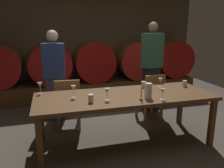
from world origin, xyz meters
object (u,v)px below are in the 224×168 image
at_px(cup_left, 91,98).
at_px(chair_right, 151,95).
at_px(wine_barrel_center, 94,62).
at_px(wine_barrel_right, 135,60).
at_px(pitcher, 148,91).
at_px(wine_glass_far_left, 40,86).
at_px(wine_glass_left, 73,89).
at_px(wine_glass_center, 107,92).
at_px(guest_left, 55,76).
at_px(guest_right, 152,67).
at_px(dining_table, 125,99).
at_px(candle_center, 141,96).
at_px(cup_right, 185,84).
at_px(wine_barrel_left, 50,63).
at_px(wine_glass_right, 163,92).
at_px(chair_left, 68,102).
at_px(wine_barrel_far_left, 0,66).
at_px(wine_barrel_far_right, 170,59).
at_px(cup_center, 144,84).
at_px(wine_glass_far_right, 160,80).

bearing_deg(cup_left, chair_right, 34.83).
height_order(wine_barrel_center, wine_barrel_right, same).
xyz_separation_m(pitcher, wine_glass_far_left, (-1.42, 0.63, 0.02)).
distance_m(wine_glass_left, wine_glass_center, 0.47).
height_order(guest_left, cup_left, guest_left).
distance_m(wine_barrel_center, guest_right, 1.63).
height_order(dining_table, candle_center, candle_center).
relative_size(guest_left, cup_right, 16.69).
distance_m(wine_barrel_right, guest_left, 2.43).
bearing_deg(wine_barrel_left, wine_glass_right, -63.62).
xyz_separation_m(guest_left, guest_right, (1.89, -0.04, 0.08)).
relative_size(wine_barrel_left, wine_glass_left, 5.55).
height_order(chair_left, cup_left, chair_left).
distance_m(wine_barrel_right, pitcher, 2.86).
height_order(wine_barrel_far_left, wine_glass_left, wine_barrel_far_left).
distance_m(wine_barrel_left, cup_right, 3.11).
xyz_separation_m(wine_barrel_far_right, guest_left, (-3.09, -1.31, -0.03)).
distance_m(dining_table, candle_center, 0.34).
relative_size(chair_left, wine_glass_far_left, 5.31).
height_order(guest_right, pitcher, guest_right).
bearing_deg(wine_barrel_far_left, wine_glass_left, -61.02).
height_order(wine_barrel_right, wine_glass_far_left, wine_barrel_right).
distance_m(pitcher, cup_center, 0.56).
distance_m(wine_barrel_far_right, cup_left, 3.80).
xyz_separation_m(guest_left, wine_glass_far_left, (-0.23, -0.79, 0.03)).
xyz_separation_m(wine_barrel_left, dining_table, (0.99, -2.49, -0.18)).
height_order(candle_center, cup_center, candle_center).
bearing_deg(pitcher, wine_barrel_far_left, 130.30).
bearing_deg(wine_glass_right, wine_barrel_center, 97.47).
bearing_deg(wine_glass_center, pitcher, -7.77).
bearing_deg(cup_right, wine_barrel_right, 89.24).
relative_size(wine_barrel_left, wine_glass_far_left, 5.73).
relative_size(wine_barrel_right, guest_right, 0.53).
relative_size(candle_center, cup_right, 2.19).
relative_size(chair_left, cup_center, 8.75).
bearing_deg(dining_table, wine_barrel_far_left, 129.63).
bearing_deg(guest_left, pitcher, 137.44).
bearing_deg(chair_left, chair_right, -176.34).
bearing_deg(guest_right, chair_left, 1.51).
bearing_deg(guest_left, chair_left, 117.51).
xyz_separation_m(wine_barrel_far_left, wine_glass_far_right, (2.75, -2.23, -0.01)).
xyz_separation_m(dining_table, wine_glass_far_right, (0.69, 0.26, 0.17)).
bearing_deg(wine_barrel_center, wine_glass_far_left, -119.96).
bearing_deg(wine_glass_left, pitcher, -17.47).
distance_m(wine_glass_center, wine_glass_far_right, 1.08).
bearing_deg(wine_glass_far_right, cup_right, -12.28).
bearing_deg(cup_left, wine_barrel_left, 99.70).
relative_size(wine_barrel_far_left, chair_right, 1.08).
height_order(wine_glass_right, cup_right, wine_glass_right).
xyz_separation_m(wine_glass_far_right, cup_center, (-0.27, 0.04, -0.06)).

